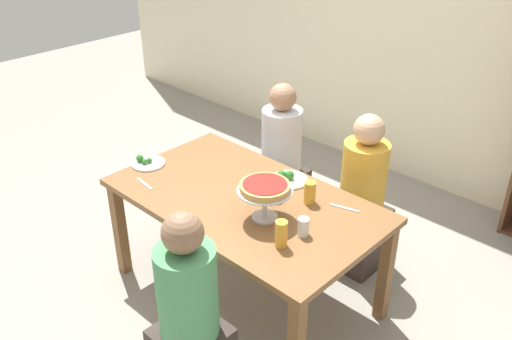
{
  "coord_description": "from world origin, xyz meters",
  "views": [
    {
      "loc": [
        2.01,
        -2.02,
        2.51
      ],
      "look_at": [
        0.0,
        0.1,
        0.89
      ],
      "focal_mm": 38.8,
      "sensor_mm": 36.0,
      "label": 1
    }
  ],
  "objects_px": {
    "diner_far_right": "(361,204)",
    "water_glass_clear_near": "(274,190)",
    "beer_glass_amber_tall": "(281,234)",
    "beer_glass_amber_short": "(310,192)",
    "water_glass_clear_far": "(303,227)",
    "deep_dish_pizza_stand": "(265,190)",
    "cutlery_fork_near": "(345,208)",
    "cutlery_knife_near": "(144,184)",
    "salad_plate_far_diner": "(288,178)",
    "diner_far_left": "(281,166)",
    "diner_near_right": "(190,324)",
    "salad_plate_near_diner": "(147,162)",
    "dining_table": "(245,209)"
  },
  "relations": [
    {
      "from": "diner_far_right",
      "to": "water_glass_clear_near",
      "type": "xyz_separation_m",
      "value": [
        -0.22,
        -0.65,
        0.3
      ]
    },
    {
      "from": "beer_glass_amber_tall",
      "to": "cutlery_fork_near",
      "type": "height_order",
      "value": "beer_glass_amber_tall"
    },
    {
      "from": "diner_far_left",
      "to": "beer_glass_amber_tall",
      "type": "xyz_separation_m",
      "value": [
        0.88,
        -1.02,
        0.33
      ]
    },
    {
      "from": "diner_near_right",
      "to": "salad_plate_far_diner",
      "type": "distance_m",
      "value": 1.17
    },
    {
      "from": "deep_dish_pizza_stand",
      "to": "beer_glass_amber_tall",
      "type": "distance_m",
      "value": 0.3
    },
    {
      "from": "water_glass_clear_far",
      "to": "diner_far_left",
      "type": "bearing_deg",
      "value": 136.45
    },
    {
      "from": "deep_dish_pizza_stand",
      "to": "beer_glass_amber_tall",
      "type": "bearing_deg",
      "value": -29.33
    },
    {
      "from": "diner_far_left",
      "to": "salad_plate_near_diner",
      "type": "bearing_deg",
      "value": -21.19
    },
    {
      "from": "diner_near_right",
      "to": "dining_table",
      "type": "bearing_deg",
      "value": 25.31
    },
    {
      "from": "deep_dish_pizza_stand",
      "to": "salad_plate_far_diner",
      "type": "distance_m",
      "value": 0.48
    },
    {
      "from": "salad_plate_far_diner",
      "to": "water_glass_clear_near",
      "type": "bearing_deg",
      "value": -71.31
    },
    {
      "from": "diner_far_right",
      "to": "diner_near_right",
      "type": "relative_size",
      "value": 1.0
    },
    {
      "from": "cutlery_fork_near",
      "to": "cutlery_knife_near",
      "type": "relative_size",
      "value": 1.0
    },
    {
      "from": "water_glass_clear_far",
      "to": "salad_plate_far_diner",
      "type": "bearing_deg",
      "value": 138.54
    },
    {
      "from": "diner_near_right",
      "to": "beer_glass_amber_short",
      "type": "distance_m",
      "value": 1.04
    },
    {
      "from": "deep_dish_pizza_stand",
      "to": "water_glass_clear_near",
      "type": "xyz_separation_m",
      "value": [
        -0.1,
        0.19,
        -0.13
      ]
    },
    {
      "from": "diner_far_right",
      "to": "salad_plate_near_diner",
      "type": "xyz_separation_m",
      "value": [
        -1.13,
        -0.91,
        0.26
      ]
    },
    {
      "from": "salad_plate_far_diner",
      "to": "water_glass_clear_near",
      "type": "xyz_separation_m",
      "value": [
        0.07,
        -0.22,
        0.04
      ]
    },
    {
      "from": "water_glass_clear_far",
      "to": "diner_near_right",
      "type": "bearing_deg",
      "value": -101.07
    },
    {
      "from": "beer_glass_amber_tall",
      "to": "water_glass_clear_near",
      "type": "bearing_deg",
      "value": 136.33
    },
    {
      "from": "diner_far_right",
      "to": "beer_glass_amber_short",
      "type": "height_order",
      "value": "diner_far_right"
    },
    {
      "from": "salad_plate_near_diner",
      "to": "cutlery_fork_near",
      "type": "xyz_separation_m",
      "value": [
        1.29,
        0.47,
        -0.01
      ]
    },
    {
      "from": "beer_glass_amber_short",
      "to": "cutlery_knife_near",
      "type": "xyz_separation_m",
      "value": [
        -0.89,
        -0.55,
        -0.07
      ]
    },
    {
      "from": "water_glass_clear_near",
      "to": "diner_far_right",
      "type": "bearing_deg",
      "value": 71.38
    },
    {
      "from": "diner_far_left",
      "to": "beer_glass_amber_short",
      "type": "xyz_separation_m",
      "value": [
        0.72,
        -0.58,
        0.32
      ]
    },
    {
      "from": "beer_glass_amber_short",
      "to": "water_glass_clear_far",
      "type": "bearing_deg",
      "value": -57.24
    },
    {
      "from": "salad_plate_near_diner",
      "to": "cutlery_fork_near",
      "type": "bearing_deg",
      "value": 20.02
    },
    {
      "from": "deep_dish_pizza_stand",
      "to": "cutlery_knife_near",
      "type": "distance_m",
      "value": 0.86
    },
    {
      "from": "deep_dish_pizza_stand",
      "to": "diner_near_right",
      "type": "bearing_deg",
      "value": -79.73
    },
    {
      "from": "beer_glass_amber_tall",
      "to": "beer_glass_amber_short",
      "type": "distance_m",
      "value": 0.47
    },
    {
      "from": "cutlery_fork_near",
      "to": "cutlery_knife_near",
      "type": "height_order",
      "value": "same"
    },
    {
      "from": "diner_far_left",
      "to": "beer_glass_amber_short",
      "type": "relative_size",
      "value": 8.26
    },
    {
      "from": "water_glass_clear_far",
      "to": "cutlery_knife_near",
      "type": "height_order",
      "value": "water_glass_clear_far"
    },
    {
      "from": "diner_far_left",
      "to": "beer_glass_amber_tall",
      "type": "height_order",
      "value": "diner_far_left"
    },
    {
      "from": "cutlery_knife_near",
      "to": "diner_far_left",
      "type": "bearing_deg",
      "value": 89.08
    },
    {
      "from": "diner_far_left",
      "to": "cutlery_fork_near",
      "type": "height_order",
      "value": "diner_far_left"
    },
    {
      "from": "salad_plate_far_diner",
      "to": "beer_glass_amber_short",
      "type": "distance_m",
      "value": 0.28
    },
    {
      "from": "salad_plate_far_diner",
      "to": "diner_far_left",
      "type": "bearing_deg",
      "value": 134.6
    },
    {
      "from": "beer_glass_amber_tall",
      "to": "water_glass_clear_near",
      "type": "relative_size",
      "value": 1.39
    },
    {
      "from": "water_glass_clear_near",
      "to": "cutlery_fork_near",
      "type": "distance_m",
      "value": 0.43
    },
    {
      "from": "salad_plate_far_diner",
      "to": "water_glass_clear_near",
      "type": "distance_m",
      "value": 0.23
    },
    {
      "from": "water_glass_clear_near",
      "to": "dining_table",
      "type": "bearing_deg",
      "value": -139.6
    },
    {
      "from": "beer_glass_amber_tall",
      "to": "water_glass_clear_far",
      "type": "xyz_separation_m",
      "value": [
        0.02,
        0.16,
        -0.03
      ]
    },
    {
      "from": "dining_table",
      "to": "diner_far_right",
      "type": "bearing_deg",
      "value": 65.16
    },
    {
      "from": "diner_far_right",
      "to": "diner_near_right",
      "type": "distance_m",
      "value": 1.53
    },
    {
      "from": "salad_plate_near_diner",
      "to": "cutlery_fork_near",
      "type": "relative_size",
      "value": 1.26
    },
    {
      "from": "beer_glass_amber_short",
      "to": "water_glass_clear_far",
      "type": "xyz_separation_m",
      "value": [
        0.18,
        -0.28,
        -0.02
      ]
    },
    {
      "from": "diner_far_left",
      "to": "water_glass_clear_far",
      "type": "relative_size",
      "value": 11.09
    },
    {
      "from": "diner_far_right",
      "to": "water_glass_clear_near",
      "type": "distance_m",
      "value": 0.75
    },
    {
      "from": "water_glass_clear_near",
      "to": "beer_glass_amber_tall",
      "type": "bearing_deg",
      "value": -43.67
    }
  ]
}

